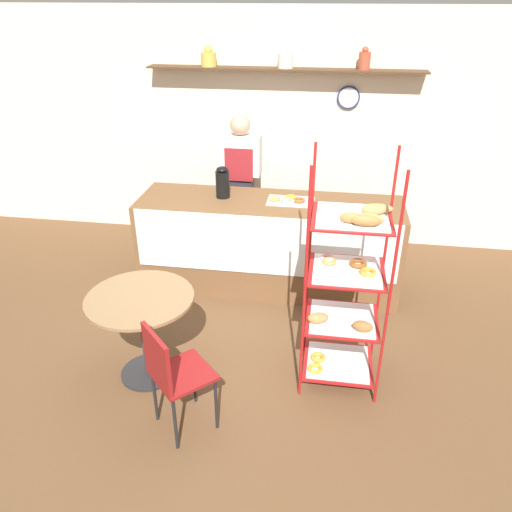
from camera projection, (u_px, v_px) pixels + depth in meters
ground_plane at (247, 367)px, 4.23m from camera, size 14.00×14.00×0.00m
back_wall at (284, 130)px, 5.90m from camera, size 10.00×0.30×2.70m
display_counter at (269, 244)px, 5.21m from camera, size 2.67×0.77×0.96m
pastry_rack at (346, 286)px, 3.73m from camera, size 0.60×0.56×1.87m
person_worker at (241, 183)px, 5.60m from camera, size 0.44×0.23×1.67m
cafe_table at (142, 316)px, 3.90m from camera, size 0.84×0.84×0.75m
cafe_chair at (171, 370)px, 3.38m from camera, size 0.54×0.54×0.88m
coffee_carafe at (223, 182)px, 5.02m from camera, size 0.14×0.14×0.32m
donut_tray_counter at (290, 200)px, 4.97m from camera, size 0.47×0.28×0.05m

